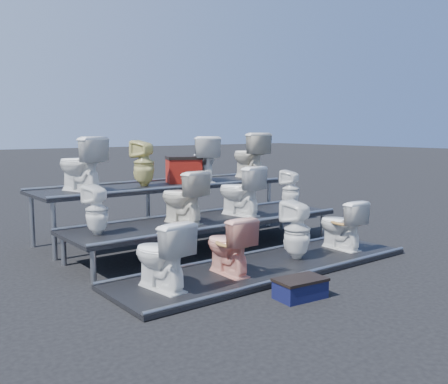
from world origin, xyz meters
TOP-DOWN VIEW (x-y plane):
  - ground at (0.00, 0.00)m, footprint 80.00×80.00m
  - tier_front at (0.00, -1.30)m, footprint 4.20×1.20m
  - tier_mid at (0.00, 0.00)m, footprint 4.20×1.20m
  - tier_back at (0.00, 1.30)m, footprint 4.20×1.20m
  - toilet_0 at (-1.56, -1.30)m, footprint 0.50×0.79m
  - toilet_1 at (-0.63, -1.30)m, footprint 0.42×0.71m
  - toilet_2 at (0.53, -1.30)m, footprint 0.40×0.41m
  - toilet_3 at (1.43, -1.30)m, footprint 0.42×0.71m
  - toilet_4 at (-1.71, 0.00)m, footprint 0.34×0.34m
  - toilet_5 at (-0.44, 0.00)m, footprint 0.53×0.79m
  - toilet_6 at (0.61, 0.00)m, footprint 0.54×0.81m
  - toilet_7 at (1.72, 0.00)m, footprint 0.35×0.36m
  - toilet_8 at (-1.39, 1.30)m, footprint 0.67×0.90m
  - toilet_9 at (-0.33, 1.30)m, footprint 0.45×0.45m
  - toilet_10 at (0.87, 1.30)m, footprint 0.73×0.89m
  - toilet_11 at (1.91, 1.30)m, footprint 0.59×0.89m
  - red_crate at (0.47, 1.35)m, footprint 0.69×0.63m
  - step_stool at (-0.46, -2.31)m, footprint 0.55×0.37m

SIDE VIEW (x-z plane):
  - ground at x=0.00m, z-range 0.00..0.00m
  - tier_front at x=0.00m, z-range 0.00..0.06m
  - step_stool at x=-0.46m, z-range 0.00..0.19m
  - tier_mid at x=0.00m, z-range 0.00..0.46m
  - toilet_1 at x=-0.63m, z-range 0.06..0.77m
  - toilet_3 at x=1.43m, z-range 0.06..0.78m
  - tier_back at x=0.00m, z-range 0.00..0.86m
  - toilet_0 at x=-1.56m, z-range 0.06..0.82m
  - toilet_2 at x=0.53m, z-range 0.06..0.84m
  - toilet_4 at x=-1.71m, z-range 0.46..1.09m
  - toilet_7 at x=1.72m, z-range 0.46..1.10m
  - toilet_5 at x=-0.44m, z-range 0.46..1.21m
  - toilet_6 at x=0.61m, z-range 0.46..1.23m
  - red_crate at x=0.47m, z-range 0.86..1.27m
  - toilet_9 at x=-0.33m, z-range 0.86..1.60m
  - toilet_10 at x=0.87m, z-range 0.86..1.66m
  - toilet_8 at x=-1.39m, z-range 0.86..1.67m
  - toilet_11 at x=1.91m, z-range 0.86..1.71m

